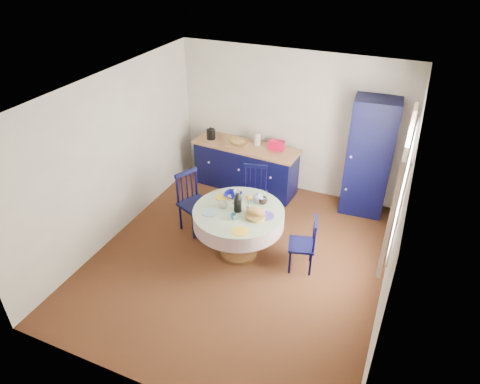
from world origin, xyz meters
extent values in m
plane|color=black|center=(0.00, 0.00, 0.00)|extent=(4.50, 4.50, 0.00)
plane|color=white|center=(0.00, 0.00, 2.50)|extent=(4.50, 4.50, 0.00)
cube|color=white|center=(0.00, 2.25, 1.25)|extent=(4.00, 0.02, 2.50)
cube|color=white|center=(-2.00, 0.00, 1.25)|extent=(0.02, 4.50, 2.50)
cube|color=white|center=(2.00, 0.00, 1.25)|extent=(0.02, 4.50, 2.50)
plane|color=white|center=(2.00, 0.30, 1.50)|extent=(0.00, 1.20, 1.20)
cube|color=white|center=(1.92, -0.40, 1.55)|extent=(0.05, 0.34, 1.45)
cube|color=white|center=(1.92, 1.00, 1.55)|extent=(0.05, 0.34, 1.45)
cube|color=black|center=(-0.68, 1.90, 0.41)|extent=(1.87, 0.68, 0.81)
cube|color=#A06D49|center=(-0.68, 1.90, 0.83)|extent=(1.94, 0.72, 0.04)
cube|color=#AE0528|center=(-0.14, 1.94, 0.93)|extent=(0.27, 0.16, 0.16)
cube|color=#A06D49|center=(-0.84, 1.85, 0.86)|extent=(0.36, 0.26, 0.02)
ellipsoid|color=#A4703F|center=(-0.84, 1.85, 0.94)|extent=(0.31, 0.20, 0.13)
cylinder|color=silver|center=(-0.51, 2.01, 0.96)|extent=(0.12, 0.12, 0.22)
cube|color=black|center=(1.40, 2.00, 0.99)|extent=(0.72, 0.54, 1.97)
cylinder|color=white|center=(1.14, 1.75, 1.08)|extent=(0.04, 0.02, 0.04)
cylinder|color=white|center=(1.14, 1.75, 0.49)|extent=(0.04, 0.02, 0.04)
cylinder|color=#522E17|center=(-0.04, 0.10, 0.03)|extent=(0.53, 0.53, 0.05)
cylinder|color=#522E17|center=(-0.04, 0.10, 0.38)|extent=(0.11, 0.11, 0.70)
cylinder|color=#522E17|center=(-0.04, 0.10, 0.75)|extent=(1.22, 1.22, 0.03)
cylinder|color=white|center=(-0.04, 0.10, 0.65)|extent=(1.28, 1.28, 0.22)
cylinder|color=silver|center=(-0.04, 0.10, 0.77)|extent=(1.28, 1.28, 0.01)
cylinder|color=#7EA2AE|center=(-0.39, -0.10, 0.78)|extent=(0.22, 0.22, 0.01)
cylinder|color=yellow|center=(0.17, -0.33, 0.78)|extent=(0.22, 0.22, 0.01)
cylinder|color=navy|center=(0.35, 0.13, 0.78)|extent=(0.22, 0.22, 0.01)
cylinder|color=#90CB85|center=(0.11, 0.51, 0.78)|extent=(0.22, 0.22, 0.01)
cylinder|color=yellow|center=(-0.38, 0.32, 0.78)|extent=(0.22, 0.22, 0.01)
cylinder|color=olive|center=(0.23, 0.04, 0.80)|extent=(0.28, 0.28, 0.05)
ellipsoid|color=#A4703F|center=(0.23, 0.04, 0.88)|extent=(0.26, 0.16, 0.11)
cube|color=silver|center=(-0.14, 0.25, 0.79)|extent=(0.10, 0.07, 0.04)
cylinder|color=black|center=(-0.83, 0.17, 0.22)|extent=(0.04, 0.04, 0.45)
cylinder|color=black|center=(-0.68, 0.50, 0.22)|extent=(0.04, 0.04, 0.45)
cylinder|color=black|center=(-1.13, 0.31, 0.22)|extent=(0.04, 0.04, 0.45)
cylinder|color=black|center=(-0.99, 0.63, 0.22)|extent=(0.04, 0.04, 0.45)
cube|color=black|center=(-0.91, 0.40, 0.47)|extent=(0.56, 0.57, 0.04)
cylinder|color=black|center=(-1.15, 0.32, 0.72)|extent=(0.04, 0.04, 0.50)
cylinder|color=black|center=(-1.01, 0.64, 0.72)|extent=(0.04, 0.04, 0.50)
cube|color=black|center=(-1.08, 0.48, 0.95)|extent=(0.20, 0.38, 0.06)
cylinder|color=black|center=(-1.12, 0.39, 0.70)|extent=(0.02, 0.02, 0.42)
cylinder|color=black|center=(-1.08, 0.48, 0.70)|extent=(0.02, 0.02, 0.42)
cylinder|color=black|center=(-1.04, 0.57, 0.70)|extent=(0.02, 0.02, 0.42)
cylinder|color=black|center=(-0.31, 0.82, 0.21)|extent=(0.04, 0.04, 0.42)
cylinder|color=black|center=(0.02, 0.89, 0.21)|extent=(0.04, 0.04, 0.42)
cylinder|color=black|center=(-0.38, 1.12, 0.21)|extent=(0.04, 0.04, 0.42)
cylinder|color=black|center=(-0.05, 1.20, 0.21)|extent=(0.04, 0.04, 0.42)
cube|color=black|center=(-0.18, 1.01, 0.44)|extent=(0.49, 0.48, 0.04)
cylinder|color=black|center=(-0.38, 1.14, 0.68)|extent=(0.04, 0.04, 0.47)
cylinder|color=black|center=(-0.06, 1.22, 0.68)|extent=(0.04, 0.04, 0.47)
cube|color=black|center=(-0.22, 1.18, 0.90)|extent=(0.37, 0.12, 0.06)
cylinder|color=black|center=(-0.31, 1.16, 0.66)|extent=(0.02, 0.02, 0.40)
cylinder|color=black|center=(-0.22, 1.18, 0.66)|extent=(0.02, 0.02, 0.40)
cylinder|color=black|center=(-0.13, 1.20, 0.66)|extent=(0.02, 0.02, 0.40)
cylinder|color=black|center=(0.69, 0.29, 0.19)|extent=(0.03, 0.03, 0.38)
cylinder|color=black|center=(0.77, 0.00, 0.19)|extent=(0.03, 0.03, 0.38)
cylinder|color=black|center=(0.97, 0.36, 0.19)|extent=(0.03, 0.03, 0.38)
cylinder|color=black|center=(1.04, 0.07, 0.19)|extent=(0.03, 0.03, 0.38)
cube|color=black|center=(0.87, 0.18, 0.40)|extent=(0.43, 0.45, 0.04)
cylinder|color=black|center=(0.98, 0.37, 0.61)|extent=(0.03, 0.03, 0.42)
cylinder|color=black|center=(1.06, 0.08, 0.61)|extent=(0.03, 0.03, 0.42)
cube|color=black|center=(1.02, 0.22, 0.80)|extent=(0.12, 0.33, 0.05)
cylinder|color=black|center=(1.00, 0.30, 0.59)|extent=(0.02, 0.02, 0.35)
cylinder|color=black|center=(1.02, 0.22, 0.59)|extent=(0.02, 0.02, 0.35)
cylinder|color=black|center=(1.04, 0.15, 0.59)|extent=(0.02, 0.02, 0.35)
imported|color=silver|center=(-0.27, 0.10, 0.82)|extent=(0.12, 0.12, 0.09)
imported|color=#38727C|center=(-0.02, -0.11, 0.81)|extent=(0.09, 0.09, 0.08)
imported|color=black|center=(0.21, 0.40, 0.82)|extent=(0.13, 0.13, 0.10)
imported|color=silver|center=(-0.21, 0.44, 0.82)|extent=(0.10, 0.10, 0.09)
imported|color=#060766|center=(-0.26, 0.39, 0.80)|extent=(0.25, 0.25, 0.06)
camera|label=1|loc=(1.91, -4.38, 4.14)|focal=32.00mm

